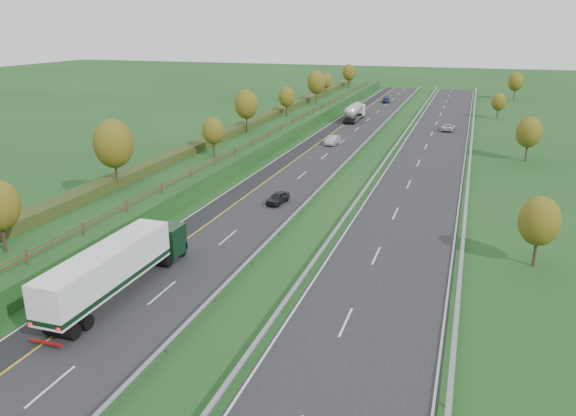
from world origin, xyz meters
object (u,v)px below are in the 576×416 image
Objects in this scene: car_small_far at (386,100)px; car_silver_mid at (333,140)px; box_lorry at (117,266)px; car_oncoming at (448,127)px; car_dark_near at (278,198)px; road_tanker at (354,112)px.

car_silver_mid is at bearing -97.59° from car_small_far.
box_lorry is 79.76m from car_oncoming.
box_lorry is at bearing 79.69° from car_oncoming.
car_small_far is at bearing 98.52° from car_dark_near.
box_lorry is at bearing -91.35° from car_dark_near.
car_oncoming reaches higher than car_dark_near.
car_silver_mid is at bearing 51.20° from car_oncoming.
car_dark_near is 88.82m from car_small_far.
box_lorry is 83.54m from road_tanker.
car_silver_mid is 55.34m from car_small_far.
car_oncoming is at bearing 50.86° from car_silver_mid.
car_dark_near is at bearing 77.28° from car_oncoming.
car_oncoming is (17.23, -36.21, -0.00)m from car_small_far.
road_tanker is at bearing 89.84° from box_lorry.
box_lorry reaches higher than road_tanker.
car_dark_near is at bearing -83.14° from car_silver_mid.
car_dark_near is (3.61, -58.79, -1.19)m from road_tanker.
car_silver_mid is 0.95× the size of car_oncoming.
car_small_far is (1.97, 30.01, -1.17)m from road_tanker.
road_tanker is 25.40m from car_silver_mid.
car_silver_mid is at bearing 100.87° from car_dark_near.
car_oncoming is (15.59, 52.59, 0.02)m from car_dark_near.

